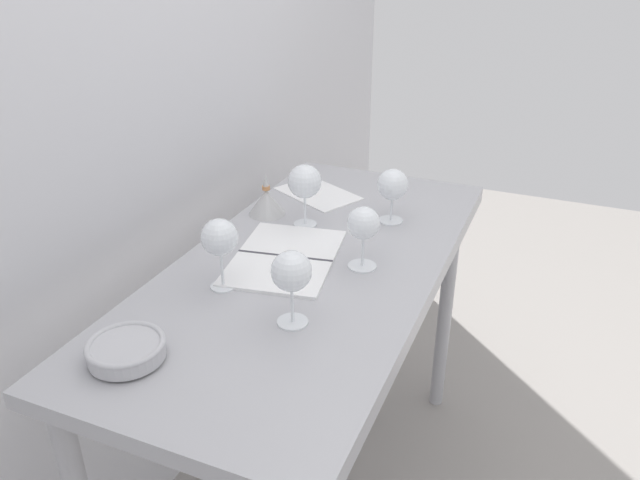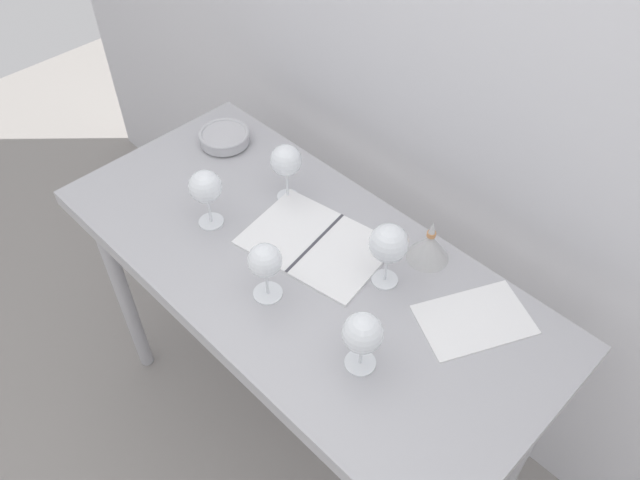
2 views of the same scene
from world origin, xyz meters
The scene contains 12 objects.
ground_plane centered at (0.00, 0.00, 0.00)m, with size 6.00×6.00×0.00m, color gray.
back_wall centered at (0.00, 0.49, 1.30)m, with size 3.80×0.04×2.60m, color silver.
steel_counter centered at (0.00, -0.01, 0.79)m, with size 1.40×0.65×0.90m.
wine_glass_far_left centered at (-0.20, 0.14, 1.03)m, with size 0.09×0.09×0.18m.
wine_glass_near_center centered at (0.02, -0.14, 1.02)m, with size 0.08×0.08×0.17m.
wine_glass_near_left centered at (-0.28, -0.08, 1.02)m, with size 0.09×0.09×0.17m.
wine_glass_far_right centered at (0.20, 0.10, 1.03)m, with size 0.10×0.10×0.18m.
wine_glass_near_right centered at (0.32, -0.12, 1.01)m, with size 0.09×0.09×0.16m.
open_notebook centered at (-0.02, 0.06, 0.90)m, with size 0.41×0.32×0.01m.
tasting_sheet_lower centered at (0.43, 0.16, 0.90)m, with size 0.17×0.26×0.00m, color white.
tasting_bowl centered at (-0.53, 0.17, 0.92)m, with size 0.16×0.16×0.04m.
decanter_funnel centered at (0.22, 0.24, 0.94)m, with size 0.11×0.11×0.13m.
Camera 2 is at (0.81, -0.74, 2.12)m, focal length 35.30 mm.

